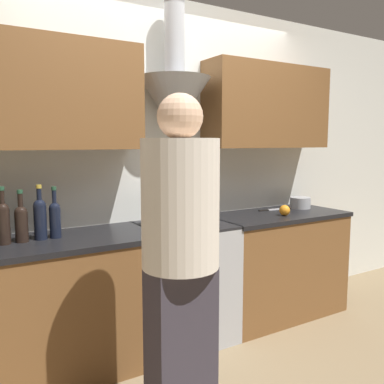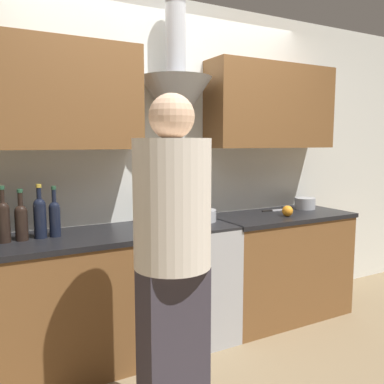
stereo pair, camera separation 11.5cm
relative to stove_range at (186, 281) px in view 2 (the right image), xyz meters
name	(u,v)px [view 2 (the right image)]	position (x,y,z in m)	size (l,w,h in m)	color
ground_plane	(207,356)	(0.00, -0.32, -0.45)	(12.00, 12.00, 0.00)	#847051
wall_back	(166,145)	(-0.03, 0.27, 1.03)	(8.40, 0.54, 2.60)	silver
counter_left	(48,307)	(-1.00, 0.00, 0.00)	(1.39, 0.62, 0.89)	brown
counter_right	(278,264)	(0.91, 0.00, 0.00)	(1.20, 0.62, 0.89)	brown
stove_range	(186,281)	(0.00, 0.00, 0.00)	(0.64, 0.60, 0.89)	#A8AAAF
wine_bottle_4	(3,220)	(-1.23, 0.03, 0.58)	(0.08, 0.08, 0.35)	black
wine_bottle_5	(21,220)	(-1.13, 0.03, 0.57)	(0.08, 0.08, 0.32)	black
wine_bottle_6	(40,216)	(-1.02, 0.04, 0.59)	(0.08, 0.08, 0.34)	black
wine_bottle_7	(55,217)	(-0.93, 0.04, 0.57)	(0.07, 0.07, 0.33)	black
stock_pot	(167,214)	(-0.14, 0.02, 0.52)	(0.27, 0.27, 0.16)	#A8AAAF
mixing_bowl	(199,215)	(0.14, 0.04, 0.49)	(0.26, 0.26, 0.09)	#A8AAAF
orange_fruit	(287,211)	(0.88, -0.13, 0.49)	(0.09, 0.09, 0.09)	orange
saucepan	(305,203)	(1.27, 0.08, 0.49)	(0.19, 0.19, 0.10)	#A8AAAF
chefs_knife	(275,210)	(0.97, 0.13, 0.45)	(0.26, 0.04, 0.01)	silver
person_foreground_left	(172,257)	(-0.55, -0.91, 0.50)	(0.37, 0.37, 1.72)	#38333D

